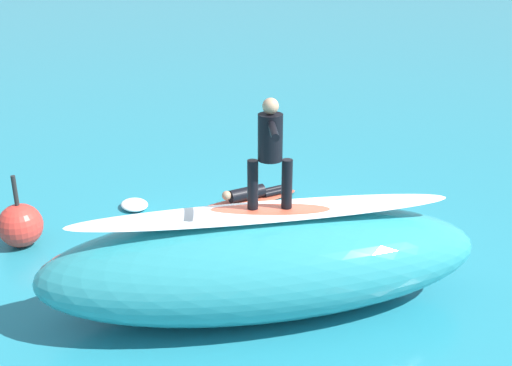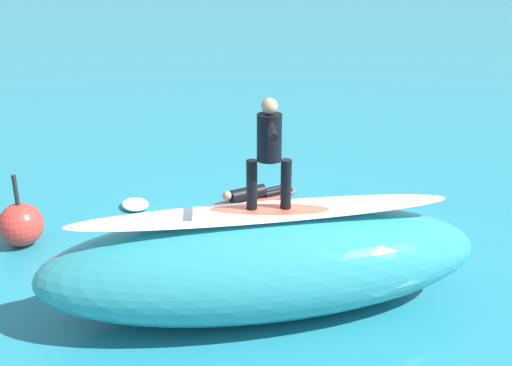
# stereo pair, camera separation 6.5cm
# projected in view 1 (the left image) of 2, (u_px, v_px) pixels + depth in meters

# --- Properties ---
(ground_plane) EXTENTS (120.00, 120.00, 0.00)m
(ground_plane) POSITION_uv_depth(u_px,v_px,m) (269.00, 251.00, 10.64)
(ground_plane) COLOR teal
(wave_crest) EXTENTS (6.49, 2.49, 1.50)m
(wave_crest) POSITION_uv_depth(u_px,v_px,m) (265.00, 262.00, 8.72)
(wave_crest) COLOR teal
(wave_crest) RESTS_ON ground_plane
(wave_foam_lip) EXTENTS (5.45, 1.07, 0.08)m
(wave_foam_lip) POSITION_uv_depth(u_px,v_px,m) (265.00, 212.00, 8.43)
(wave_foam_lip) COLOR white
(wave_foam_lip) RESTS_ON wave_crest
(surfboard_riding) EXTENTS (2.09, 0.63, 0.09)m
(surfboard_riding) POSITION_uv_depth(u_px,v_px,m) (270.00, 211.00, 8.44)
(surfboard_riding) COLOR #E0563D
(surfboard_riding) RESTS_ON wave_crest
(surfer_riding) EXTENTS (0.62, 1.47, 1.55)m
(surfer_riding) POSITION_uv_depth(u_px,v_px,m) (270.00, 146.00, 8.09)
(surfer_riding) COLOR black
(surfer_riding) RESTS_ON surfboard_riding
(surfboard_paddling) EXTENTS (2.38, 1.38, 0.06)m
(surfboard_paddling) POSITION_uv_depth(u_px,v_px,m) (247.00, 201.00, 12.60)
(surfboard_paddling) COLOR #E0563D
(surfboard_paddling) RESTS_ON ground_plane
(surfer_paddling) EXTENTS (1.53, 0.80, 0.29)m
(surfer_paddling) POSITION_uv_depth(u_px,v_px,m) (252.00, 193.00, 12.60)
(surfer_paddling) COLOR black
(surfer_paddling) RESTS_ON surfboard_paddling
(buoy_marker) EXTENTS (0.78, 0.78, 1.32)m
(buoy_marker) POSITION_uv_depth(u_px,v_px,m) (20.00, 225.00, 10.69)
(buoy_marker) COLOR red
(buoy_marker) RESTS_ON ground_plane
(foam_patch_near) EXTENTS (0.72, 0.81, 0.15)m
(foam_patch_near) POSITION_uv_depth(u_px,v_px,m) (134.00, 205.00, 12.32)
(foam_patch_near) COLOR white
(foam_patch_near) RESTS_ON ground_plane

